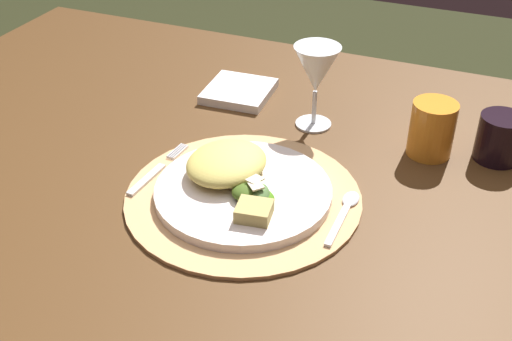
# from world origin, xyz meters

# --- Properties ---
(dining_table) EXTENTS (1.45, 1.01, 0.75)m
(dining_table) POSITION_xyz_m (0.00, 0.00, 0.63)
(dining_table) COLOR #4C2F16
(dining_table) RESTS_ON ground
(placemat) EXTENTS (0.36, 0.36, 0.01)m
(placemat) POSITION_xyz_m (0.05, -0.08, 0.75)
(placemat) COLOR tan
(placemat) RESTS_ON dining_table
(dinner_plate) EXTENTS (0.27, 0.27, 0.01)m
(dinner_plate) POSITION_xyz_m (0.05, -0.08, 0.76)
(dinner_plate) COLOR silver
(dinner_plate) RESTS_ON placemat
(pasta_serving) EXTENTS (0.14, 0.15, 0.04)m
(pasta_serving) POSITION_xyz_m (0.01, -0.05, 0.79)
(pasta_serving) COLOR #D4C05B
(pasta_serving) RESTS_ON dinner_plate
(salad_greens) EXTENTS (0.08, 0.06, 0.03)m
(salad_greens) POSITION_xyz_m (0.08, -0.10, 0.78)
(salad_greens) COLOR #3E591A
(salad_greens) RESTS_ON dinner_plate
(bread_piece) EXTENTS (0.05, 0.05, 0.02)m
(bread_piece) POSITION_xyz_m (0.09, -0.14, 0.78)
(bread_piece) COLOR tan
(bread_piece) RESTS_ON dinner_plate
(fork) EXTENTS (0.02, 0.16, 0.00)m
(fork) POSITION_xyz_m (-0.10, -0.07, 0.75)
(fork) COLOR silver
(fork) RESTS_ON placemat
(spoon) EXTENTS (0.02, 0.14, 0.01)m
(spoon) POSITION_xyz_m (0.20, -0.05, 0.75)
(spoon) COLOR silver
(spoon) RESTS_ON placemat
(napkin) EXTENTS (0.13, 0.13, 0.02)m
(napkin) POSITION_xyz_m (-0.09, 0.23, 0.75)
(napkin) COLOR white
(napkin) RESTS_ON dining_table
(wine_glass) EXTENTS (0.08, 0.08, 0.15)m
(wine_glass) POSITION_xyz_m (0.08, 0.18, 0.85)
(wine_glass) COLOR silver
(wine_glass) RESTS_ON dining_table
(amber_tumbler) EXTENTS (0.07, 0.07, 0.09)m
(amber_tumbler) POSITION_xyz_m (0.28, 0.16, 0.79)
(amber_tumbler) COLOR orange
(amber_tumbler) RESTS_ON dining_table
(dark_tumbler) EXTENTS (0.07, 0.07, 0.08)m
(dark_tumbler) POSITION_xyz_m (0.39, 0.19, 0.79)
(dark_tumbler) COLOR black
(dark_tumbler) RESTS_ON dining_table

